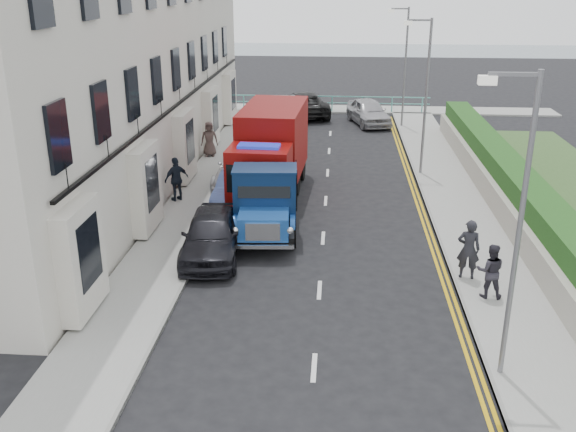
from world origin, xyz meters
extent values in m
plane|color=black|center=(0.00, 0.00, 0.00)|extent=(120.00, 120.00, 0.00)
cube|color=gray|center=(-5.20, 9.00, 0.06)|extent=(2.40, 38.00, 0.12)
cube|color=gray|center=(5.30, 9.00, 0.06)|extent=(2.60, 38.00, 0.12)
cube|color=gray|center=(0.00, 29.00, 0.06)|extent=(30.00, 2.50, 0.12)
plane|color=slate|center=(0.00, 60.00, 0.00)|extent=(120.00, 120.00, 0.00)
cube|color=beige|center=(-9.50, 13.00, 7.00)|extent=(6.00, 30.00, 14.00)
cube|color=black|center=(-6.35, 13.00, 3.60)|extent=(0.12, 28.00, 0.10)
cube|color=#B2AD9E|center=(6.60, 9.00, 0.55)|extent=(0.30, 28.00, 1.00)
cube|color=#1D4616|center=(7.30, 9.00, 0.95)|extent=(1.20, 28.00, 1.70)
cube|color=#59B2A5|center=(0.00, 28.20, 1.08)|extent=(13.00, 0.08, 0.06)
cube|color=#59B2A5|center=(0.00, 28.20, 0.65)|extent=(13.00, 0.06, 0.05)
cylinder|color=slate|center=(4.30, -2.00, 3.50)|extent=(0.12, 0.12, 7.00)
cube|color=slate|center=(3.80, -2.00, 6.90)|extent=(1.00, 0.08, 0.08)
cube|color=beige|center=(3.30, -2.00, 6.78)|extent=(0.35, 0.18, 0.18)
cylinder|color=slate|center=(4.30, 14.00, 3.50)|extent=(0.12, 0.12, 7.00)
cube|color=slate|center=(3.80, 14.00, 6.90)|extent=(1.00, 0.08, 0.08)
cube|color=beige|center=(3.30, 14.00, 6.78)|extent=(0.35, 0.18, 0.18)
cylinder|color=slate|center=(4.30, 24.00, 3.50)|extent=(0.12, 0.12, 7.00)
cube|color=slate|center=(3.80, 24.00, 6.90)|extent=(1.00, 0.08, 0.08)
cube|color=beige|center=(3.30, 24.00, 6.78)|extent=(0.35, 0.18, 0.18)
cylinder|color=black|center=(-2.90, 4.99, 0.51)|extent=(0.34, 1.03, 1.02)
cylinder|color=black|center=(-1.04, 5.12, 0.51)|extent=(0.34, 1.03, 1.02)
cylinder|color=black|center=(-3.10, 7.95, 0.51)|extent=(0.34, 1.03, 1.02)
cylinder|color=black|center=(-1.24, 8.08, 0.51)|extent=(0.34, 1.03, 1.02)
cube|color=black|center=(-2.07, 6.53, 0.66)|extent=(2.36, 5.21, 0.19)
cube|color=#1E51A5|center=(-1.94, 4.58, 1.04)|extent=(1.73, 1.49, 0.76)
cube|color=silver|center=(-1.89, 3.87, 1.04)|extent=(1.11, 0.16, 0.58)
cube|color=#0D244A|center=(-2.02, 5.80, 1.64)|extent=(2.20, 1.41, 1.85)
cube|color=black|center=(-2.16, 7.80, 0.90)|extent=(2.42, 3.11, 0.13)
cylinder|color=black|center=(-3.46, 7.87, 0.53)|extent=(0.36, 1.07, 1.05)
cylinder|color=black|center=(-1.45, 7.77, 0.53)|extent=(0.36, 1.07, 1.05)
cylinder|color=black|center=(-3.31, 10.84, 0.53)|extent=(0.36, 1.07, 1.05)
cylinder|color=black|center=(-1.30, 10.73, 0.53)|extent=(0.36, 1.07, 1.05)
cylinder|color=black|center=(-3.20, 12.94, 0.53)|extent=(0.36, 1.07, 1.05)
cylinder|color=black|center=(-1.19, 12.83, 0.53)|extent=(0.36, 1.07, 1.05)
cube|color=black|center=(-2.33, 10.31, 0.72)|extent=(2.55, 6.80, 0.24)
cube|color=maroon|center=(-2.46, 7.82, 1.72)|extent=(2.39, 1.94, 2.11)
cube|color=black|center=(-2.50, 6.94, 1.82)|extent=(2.11, 0.19, 1.05)
cube|color=maroon|center=(-2.27, 11.36, 2.20)|extent=(2.65, 5.09, 2.87)
imported|color=black|center=(-3.60, 4.22, 0.77)|extent=(2.11, 4.62, 1.54)
imported|color=#4D63A5|center=(-3.60, 9.50, 0.64)|extent=(1.61, 3.98, 1.29)
imported|color=silver|center=(-3.60, 12.00, 0.79)|extent=(2.49, 5.53, 1.57)
imported|color=black|center=(-1.84, 27.00, 0.79)|extent=(3.89, 6.14, 1.58)
imported|color=#A2A1A5|center=(2.30, 24.67, 0.78)|extent=(3.01, 4.93, 1.57)
imported|color=black|center=(4.40, 2.96, 1.05)|extent=(0.74, 0.54, 1.86)
imported|color=#2A2831|center=(4.79, 1.75, 0.92)|extent=(0.85, 0.69, 1.61)
imported|color=black|center=(-6.00, 9.28, 1.02)|extent=(1.07, 1.03, 1.79)
imported|color=#433430|center=(-6.00, 16.13, 0.99)|extent=(0.93, 0.69, 1.74)
camera|label=1|loc=(0.39, -14.94, 8.71)|focal=40.00mm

